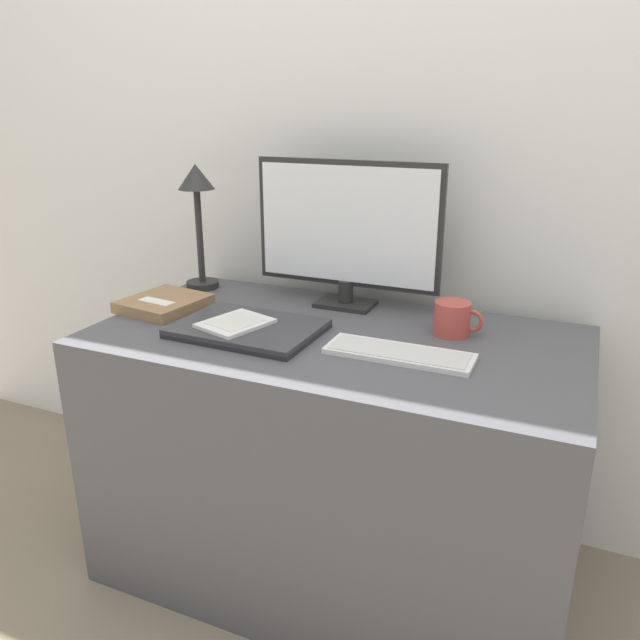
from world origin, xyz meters
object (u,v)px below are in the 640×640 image
at_px(ereader, 235,323).
at_px(coffee_mug, 453,318).
at_px(laptop, 248,328).
at_px(notebook, 164,303).
at_px(monitor, 347,230).
at_px(keyboard, 399,353).
at_px(desk_lamp, 197,202).

relative_size(ereader, coffee_mug, 1.60).
height_order(laptop, ereader, ereader).
relative_size(ereader, notebook, 0.83).
height_order(monitor, laptop, monitor).
height_order(keyboard, laptop, laptop).
height_order(keyboard, notebook, notebook).
relative_size(keyboard, laptop, 0.95).
height_order(keyboard, ereader, ereader).
distance_m(monitor, ereader, 0.40).
relative_size(ereader, desk_lamp, 0.52).
height_order(ereader, notebook, same).
relative_size(monitor, ereader, 2.70).
xyz_separation_m(monitor, ereader, (-0.17, -0.32, -0.19)).
bearing_deg(notebook, keyboard, -5.56).
distance_m(desk_lamp, notebook, 0.33).
xyz_separation_m(laptop, notebook, (-0.31, 0.07, 0.00)).
bearing_deg(ereader, coffee_mug, 22.92).
xyz_separation_m(laptop, coffee_mug, (0.47, 0.19, 0.03)).
height_order(desk_lamp, notebook, desk_lamp).
height_order(monitor, keyboard, monitor).
bearing_deg(keyboard, ereader, -177.10).
bearing_deg(laptop, monitor, 64.26).
distance_m(monitor, laptop, 0.39).
distance_m(laptop, desk_lamp, 0.50).
xyz_separation_m(monitor, laptop, (-0.14, -0.30, -0.20)).
height_order(laptop, desk_lamp, desk_lamp).
height_order(ereader, desk_lamp, desk_lamp).
distance_m(ereader, coffee_mug, 0.54).
bearing_deg(desk_lamp, ereader, -45.59).
bearing_deg(ereader, monitor, 61.68).
distance_m(keyboard, laptop, 0.39).
bearing_deg(ereader, desk_lamp, 134.41).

